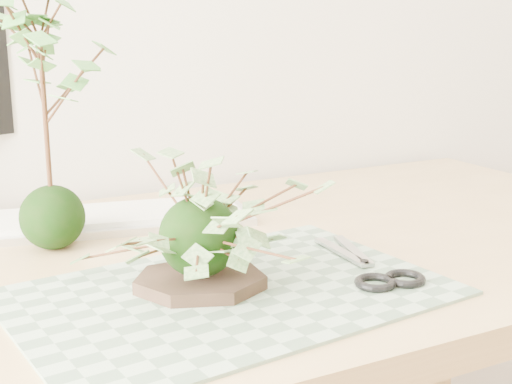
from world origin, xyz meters
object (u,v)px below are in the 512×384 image
ivy_kokedama (199,200)px  maple_kokedama (41,58)px  desk (162,324)px  keyboard (85,220)px

ivy_kokedama → maple_kokedama: (-0.11, 0.23, 0.15)m
desk → ivy_kokedama: size_ratio=4.99×
keyboard → desk: bearing=-65.9°
ivy_kokedama → maple_kokedama: bearing=116.0°
desk → keyboard: (-0.04, 0.20, 0.10)m
maple_kokedama → keyboard: bearing=53.3°
ivy_kokedama → maple_kokedama: 0.30m
maple_kokedama → keyboard: (0.06, 0.08, -0.24)m
ivy_kokedama → maple_kokedama: maple_kokedama is taller
desk → keyboard: size_ratio=3.12×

